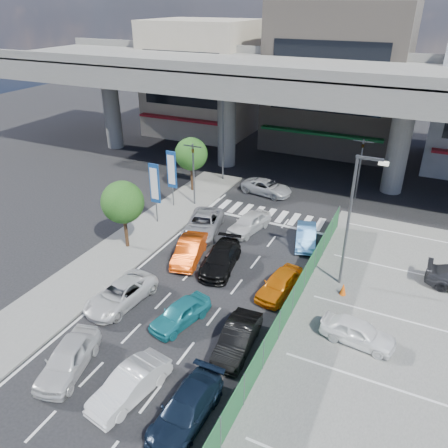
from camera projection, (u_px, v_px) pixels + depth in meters
The scene contains 30 objects.
ground at pixel (188, 308), 23.99m from camera, with size 120.00×120.00×0.00m, color black.
parking_lot at pixel (403, 346), 21.38m from camera, with size 12.00×28.00×0.06m, color #5B5B58.
sidewalk_left at pixel (128, 247), 29.84m from camera, with size 4.00×30.00×0.12m, color #5B5B58.
fence_run at pixel (287, 312), 22.35m from camera, with size 0.16×22.00×1.80m, color #1E5A2F, non-canonical shape.
expressway at pixel (311, 82), 37.57m from camera, with size 64.00×14.00×10.75m.
building_west at pixel (202, 79), 52.71m from camera, with size 12.00×10.90×13.00m.
building_center at pixel (337, 78), 46.94m from camera, with size 14.00×10.90×15.00m.
traffic_light_left at pixel (193, 159), 34.16m from camera, with size 1.60×1.24×5.20m.
traffic_light_right at pixel (362, 154), 35.29m from camera, with size 1.60×1.24×5.20m.
street_lamp_right at pixel (353, 212), 23.86m from camera, with size 1.65×0.22×8.00m.
street_lamp_left at pixel (225, 130), 38.62m from camera, with size 1.65×0.22×8.00m.
signboard_near at pixel (155, 185), 31.73m from camera, with size 0.80×0.14×4.70m.
signboard_far at pixel (172, 171), 34.29m from camera, with size 0.80×0.14×4.70m.
tree_near at pixel (123, 202), 28.31m from camera, with size 2.80×2.80×4.80m.
tree_far at pixel (191, 154), 37.02m from camera, with size 2.80×2.80×4.80m.
van_white_back_left at pixel (68, 358), 19.74m from camera, with size 1.63×4.05×1.38m, color silver.
hatch_white_back_mid at pixel (130, 385), 18.45m from camera, with size 1.37×3.94×1.30m, color silver.
minivan_navy_back at pixel (186, 409), 17.38m from camera, with size 1.72×4.24×1.23m, color black.
sedan_white_mid_left at pixel (120, 294), 24.12m from camera, with size 2.08×4.50×1.25m, color silver.
taxi_teal_mid at pixel (180, 313), 22.67m from camera, with size 1.46×3.63×1.24m, color teal.
hatch_black_mid_right at pixel (238, 338), 20.97m from camera, with size 1.38×3.95×1.30m, color black.
taxi_orange_left at pixel (190, 250), 28.20m from camera, with size 1.46×4.19×1.38m, color #F74C0B.
sedan_black_mid at pixel (221, 259), 27.33m from camera, with size 1.85×4.54×1.32m, color black.
taxi_orange_right at pixel (280, 284), 24.95m from camera, with size 1.55×3.84×1.31m, color #CD6409.
wagon_silver_front_left at pixel (203, 224), 31.46m from camera, with size 2.29×4.97×1.38m, color gray.
sedan_white_front_mid at pixel (249, 223), 31.67m from camera, with size 1.60×3.98×1.36m, color silver.
kei_truck_front_right at pixel (306, 236), 29.98m from camera, with size 1.31×3.75×1.24m, color #4B8CD4.
crossing_wagon_silver at pixel (267, 187), 37.73m from camera, with size 2.03×4.40×1.22m, color #B0B3B9.
parked_sedan_white at pixel (358, 332), 21.31m from camera, with size 1.46×3.63×1.24m, color white.
traffic_cone at pixel (343, 289), 24.87m from camera, with size 0.38×0.38×0.74m, color #F35B0D.
Camera 1 is at (10.04, -16.42, 15.20)m, focal length 35.00 mm.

